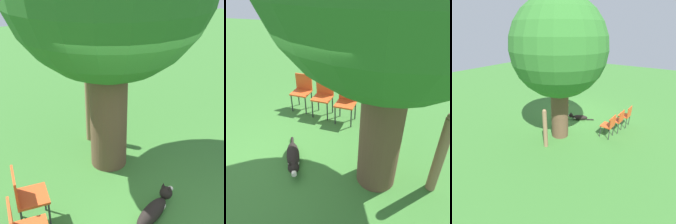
# 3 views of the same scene
# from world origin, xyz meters

# --- Properties ---
(ground_plane) EXTENTS (30.00, 30.00, 0.00)m
(ground_plane) POSITION_xyz_m (0.00, 0.00, 0.00)
(ground_plane) COLOR #38702D
(dog) EXTENTS (1.09, 0.64, 0.36)m
(dog) POSITION_xyz_m (-0.13, -0.04, 0.12)
(dog) COLOR black
(dog) RESTS_ON ground_plane
(fence_post) EXTENTS (0.15, 0.15, 1.42)m
(fence_post) POSITION_xyz_m (-0.18, 2.34, 0.72)
(fence_post) COLOR #846647
(fence_post) RESTS_ON ground_plane
(red_chair_0) EXTENTS (0.45, 0.47, 0.90)m
(red_chair_0) POSITION_xyz_m (-2.08, -0.63, 0.54)
(red_chair_0) COLOR #D14C1E
(red_chair_0) RESTS_ON ground_plane
(red_chair_1) EXTENTS (0.45, 0.47, 0.90)m
(red_chair_1) POSITION_xyz_m (-1.93, -0.03, 0.54)
(red_chair_1) COLOR #D14C1E
(red_chair_1) RESTS_ON ground_plane
(red_chair_2) EXTENTS (0.45, 0.47, 0.90)m
(red_chair_2) POSITION_xyz_m (-1.79, 0.57, 0.54)
(red_chair_2) COLOR #D14C1E
(red_chair_2) RESTS_ON ground_plane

